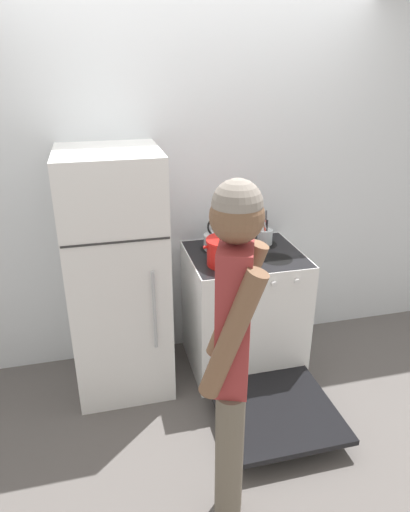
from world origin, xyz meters
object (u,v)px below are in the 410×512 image
object	(u,v)px
stove_range	(245,313)
person	(233,355)
utensil_jar	(265,236)
refrigerator	(117,276)
dutch_oven_pot	(227,252)
tea_kettle	(217,239)

from	to	relation	value
stove_range	person	xyz separation A→B (m)	(-0.47, -1.18, 0.55)
stove_range	utensil_jar	xyz separation A→B (m)	(0.19, 0.18, 0.51)
refrigerator	dutch_oven_pot	distance (m)	0.73
stove_range	person	world-z (taller)	person
stove_range	tea_kettle	xyz separation A→B (m)	(-0.16, 0.17, 0.52)
stove_range	person	distance (m)	1.38
utensil_jar	person	size ratio (longest dim) A/B	0.15
stove_range	utensil_jar	size ratio (longest dim) A/B	5.40
refrigerator	dutch_oven_pot	xyz separation A→B (m)	(0.69, -0.15, 0.16)
refrigerator	stove_range	world-z (taller)	refrigerator
refrigerator	tea_kettle	xyz separation A→B (m)	(0.71, 0.12, 0.14)
tea_kettle	utensil_jar	distance (m)	0.35
tea_kettle	utensil_jar	bearing A→B (deg)	0.90
refrigerator	person	distance (m)	1.31
dutch_oven_pot	tea_kettle	bearing A→B (deg)	87.11
dutch_oven_pot	stove_range	bearing A→B (deg)	28.94
dutch_oven_pot	utensil_jar	xyz separation A→B (m)	(0.37, 0.27, -0.03)
dutch_oven_pot	person	bearing A→B (deg)	-105.11
stove_range	refrigerator	bearing A→B (deg)	176.55
stove_range	tea_kettle	size ratio (longest dim) A/B	5.74
utensil_jar	person	distance (m)	1.51
utensil_jar	tea_kettle	bearing A→B (deg)	-179.10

